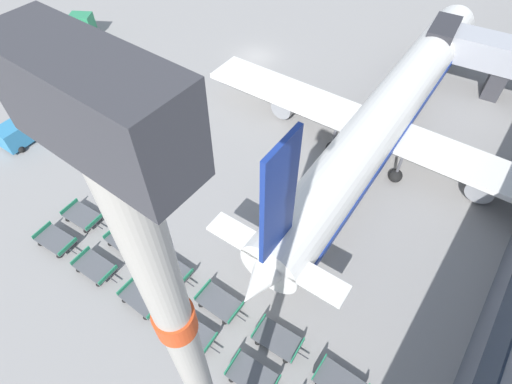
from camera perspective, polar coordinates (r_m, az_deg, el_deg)
The scene contains 15 objects.
ground_plane at distance 48.31m, azimuth -0.01°, elevation 18.78°, with size 500.00×500.00×0.00m, color gray.
airplane at distance 35.74m, azimuth 17.96°, elevation 10.23°, with size 33.41×41.32×13.30m.
fuel_tanker_primary at distance 53.24m, azimuth -24.67°, elevation 19.14°, with size 5.97×7.61×2.97m.
service_van at distance 41.74m, azimuth -30.09°, elevation 7.84°, with size 2.60×4.79×2.15m.
baggage_dolly_row_near_col_a at distance 32.44m, azimuth -26.68°, elevation -6.19°, with size 3.58×1.93×0.92m.
baggage_dolly_row_near_col_b at distance 29.99m, azimuth -22.00°, elevation -9.92°, with size 3.57×1.87×0.92m.
baggage_dolly_row_near_col_c at distance 27.81m, azimuth -15.96°, elevation -14.39°, with size 3.53×1.78×0.92m.
baggage_dolly_row_near_col_d at distance 26.18m, azimuth -9.14°, elevation -19.37°, with size 3.57×1.90×0.92m.
baggage_dolly_row_near_col_e at distance 25.11m, azimuth -0.48°, elevation -24.83°, with size 3.58×1.92×0.92m.
baggage_dolly_row_mid_a_col_a at distance 33.02m, azimuth -23.53°, elevation -3.20°, with size 3.58×1.91×0.92m.
baggage_dolly_row_mid_a_col_b at distance 30.44m, azimuth -18.11°, elevation -6.79°, with size 3.53×1.78×0.92m.
baggage_dolly_row_mid_a_col_c at distance 28.38m, azimuth -12.10°, elevation -10.82°, with size 3.54×1.80×0.92m.
baggage_dolly_row_mid_a_col_d at distance 26.78m, azimuth -5.26°, elevation -15.46°, with size 3.54×1.81×0.92m.
baggage_dolly_row_mid_a_col_e at distance 25.79m, azimuth 3.10°, elevation -20.29°, with size 3.58×1.90×0.92m.
baggage_dolly_row_mid_a_col_f at distance 25.46m, azimuth 11.91°, elevation -25.14°, with size 3.54×1.79×0.92m.
Camera 1 is at (24.75, -33.37, 24.65)m, focal length 28.00 mm.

